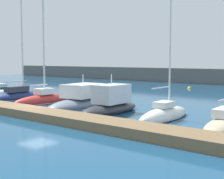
# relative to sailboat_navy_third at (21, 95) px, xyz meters

# --- Properties ---
(ground_plane) EXTENTS (120.00, 120.00, 0.00)m
(ground_plane) POSITION_rel_sailboat_navy_third_xyz_m (8.89, -4.72, -0.38)
(ground_plane) COLOR navy
(dock_pier) EXTENTS (43.48, 2.25, 0.59)m
(dock_pier) POSITION_rel_sailboat_navy_third_xyz_m (8.89, -6.11, -0.08)
(dock_pier) COLOR brown
(dock_pier) RESTS_ON ground_plane
(breakwater_seawall) EXTENTS (108.00, 3.90, 2.65)m
(breakwater_seawall) POSITION_rel_sailboat_navy_third_xyz_m (8.89, 34.11, 0.94)
(breakwater_seawall) COLOR #5B5651
(breakwater_seawall) RESTS_ON ground_plane
(sailboat_navy_third) EXTENTS (2.23, 8.15, 15.15)m
(sailboat_navy_third) POSITION_rel_sailboat_navy_third_xyz_m (0.00, 0.00, 0.00)
(sailboat_navy_third) COLOR navy
(sailboat_navy_third) RESTS_ON ground_plane
(sailboat_red_fourth) EXTENTS (2.03, 6.99, 13.83)m
(sailboat_red_fourth) POSITION_rel_sailboat_navy_third_xyz_m (4.72, -0.81, 0.07)
(sailboat_red_fourth) COLOR #B72D28
(sailboat_red_fourth) RESTS_ON ground_plane
(motorboat_slate_fifth) EXTENTS (3.84, 9.64, 3.29)m
(motorboat_slate_fifth) POSITION_rel_sailboat_navy_third_xyz_m (9.28, 0.30, 0.11)
(motorboat_slate_fifth) COLOR slate
(motorboat_slate_fifth) RESTS_ON ground_plane
(motorboat_charcoal_sixth) EXTENTS (2.25, 6.36, 3.25)m
(motorboat_charcoal_sixth) POSITION_rel_sailboat_navy_third_xyz_m (13.41, -1.00, 0.39)
(motorboat_charcoal_sixth) COLOR #2D2D33
(motorboat_charcoal_sixth) RESTS_ON ground_plane
(sailboat_white_seventh) EXTENTS (1.74, 6.24, 10.37)m
(sailboat_white_seventh) POSITION_rel_sailboat_navy_third_xyz_m (18.27, -1.03, -0.07)
(sailboat_white_seventh) COLOR white
(sailboat_white_seventh) RESTS_ON ground_plane
(mooring_buoy_yellow) EXTENTS (0.56, 0.56, 0.56)m
(mooring_buoy_yellow) POSITION_rel_sailboat_navy_third_xyz_m (8.32, 22.98, -0.38)
(mooring_buoy_yellow) COLOR yellow
(mooring_buoy_yellow) RESTS_ON ground_plane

